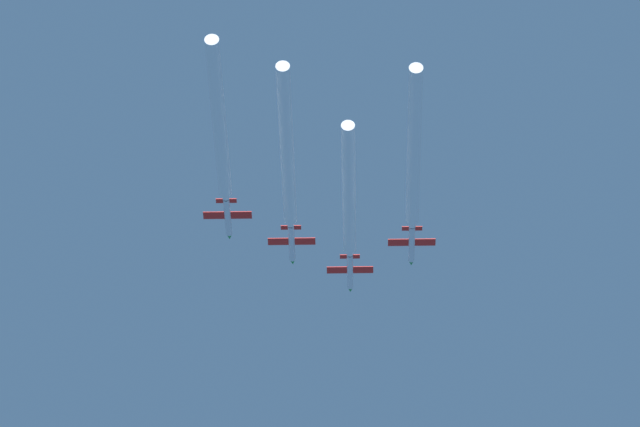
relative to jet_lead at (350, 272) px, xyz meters
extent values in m
cylinder|color=silver|center=(0.00, -0.30, -0.03)|extent=(1.05, 9.08, 1.05)
cone|color=#198C33|center=(0.00, 5.01, -0.03)|extent=(1.00, 1.53, 1.00)
ellipsoid|color=black|center=(0.00, 1.70, 0.42)|extent=(0.58, 2.10, 0.47)
cube|color=red|center=(0.00, -0.76, -0.11)|extent=(7.65, 1.82, 0.11)
cube|color=red|center=(0.00, -4.42, -0.03)|extent=(3.25, 1.05, 0.11)
cube|color=#198C33|center=(0.00, -4.35, 1.31)|extent=(0.10, 1.24, 1.63)
cylinder|color=black|center=(0.00, -5.08, -0.03)|extent=(0.79, 0.57, 0.79)
cylinder|color=silver|center=(-9.32, -9.69, -0.90)|extent=(1.05, 9.08, 1.05)
cone|color=#198C33|center=(-9.32, -4.38, -0.90)|extent=(1.00, 1.53, 1.00)
ellipsoid|color=black|center=(-9.32, -7.69, -0.46)|extent=(0.58, 2.10, 0.47)
cube|color=red|center=(-9.32, -10.14, -0.98)|extent=(7.65, 1.82, 0.11)
cube|color=red|center=(-9.32, -13.81, -0.90)|extent=(3.25, 1.05, 0.11)
cube|color=#198C33|center=(-9.32, -13.73, 0.44)|extent=(0.10, 1.24, 1.63)
cylinder|color=black|center=(-9.32, -14.47, -0.90)|extent=(0.79, 0.57, 0.79)
cylinder|color=silver|center=(9.99, -9.35, -1.12)|extent=(1.05, 9.08, 1.05)
cone|color=#198C33|center=(9.99, -4.04, -1.12)|extent=(1.00, 1.53, 1.00)
ellipsoid|color=black|center=(9.99, -7.35, -0.67)|extent=(0.58, 2.10, 0.47)
cube|color=red|center=(9.99, -9.81, -1.19)|extent=(7.65, 1.82, 0.11)
cube|color=red|center=(9.99, -13.47, -1.12)|extent=(3.25, 1.05, 0.11)
cube|color=#198C33|center=(9.99, -13.40, 0.22)|extent=(0.10, 1.24, 1.63)
cylinder|color=black|center=(9.99, -14.13, -1.12)|extent=(0.79, 0.57, 0.79)
cylinder|color=silver|center=(-19.12, -18.85, -2.32)|extent=(1.05, 9.08, 1.05)
cone|color=#198C33|center=(-19.12, -13.54, -2.32)|extent=(1.00, 1.53, 1.00)
ellipsoid|color=black|center=(-19.12, -16.85, -1.87)|extent=(0.58, 2.10, 0.47)
cube|color=red|center=(-19.12, -19.30, -2.40)|extent=(7.65, 1.82, 0.11)
cube|color=red|center=(-19.12, -22.97, -2.32)|extent=(3.25, 1.05, 0.11)
cube|color=#198C33|center=(-19.12, -22.89, -0.98)|extent=(0.10, 1.24, 1.63)
cylinder|color=black|center=(-19.12, -23.63, -2.32)|extent=(0.79, 0.57, 0.79)
cylinder|color=white|center=(0.00, -19.07, -0.03)|extent=(1.11, 27.86, 1.11)
cylinder|color=white|center=(0.00, -22.41, -0.03)|extent=(2.12, 32.03, 2.12)
cylinder|color=white|center=(-9.32, -30.76, -0.90)|extent=(1.11, 32.47, 1.11)
cylinder|color=white|center=(-9.32, -34.66, -0.90)|extent=(2.12, 37.34, 2.12)
cylinder|color=white|center=(9.99, -30.35, -1.12)|extent=(1.11, 32.31, 1.11)
cylinder|color=white|center=(9.99, -34.22, -1.12)|extent=(2.12, 37.16, 2.12)
cylinder|color=white|center=(-19.12, -39.28, -2.32)|extent=(1.11, 31.17, 1.11)
cylinder|color=white|center=(-19.12, -43.02, -2.32)|extent=(2.12, 35.85, 2.12)
camera|label=1|loc=(0.73, -291.00, -204.52)|focal=121.32mm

